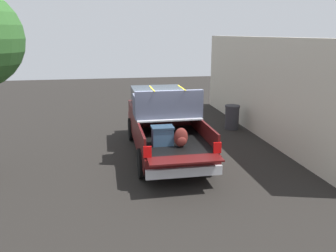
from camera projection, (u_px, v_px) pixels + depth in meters
The scene contains 4 objects.
ground_plane at pixel (165, 154), 11.20m from camera, with size 40.00×40.00×0.00m, color black.
pickup_truck at pixel (162, 122), 11.31m from camera, with size 6.05×2.06×2.23m.
building_facade at pixel (260, 87), 13.10m from camera, with size 11.42×0.36×3.67m, color beige.
trash_can at pixel (232, 117), 14.02m from camera, with size 0.60×0.60×0.98m.
Camera 1 is at (-10.42, 1.82, 3.80)m, focal length 36.83 mm.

